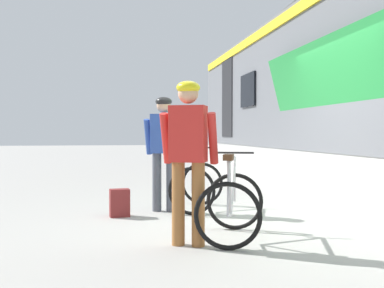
% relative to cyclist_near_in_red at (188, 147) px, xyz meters
% --- Properties ---
extents(ground_plane, '(80.00, 80.00, 0.00)m').
position_rel_cyclist_near_in_red_xyz_m(ground_plane, '(1.11, 1.25, -1.05)').
color(ground_plane, '#A09E99').
extents(cyclist_near_in_red, '(0.66, 0.48, 1.76)m').
position_rel_cyclist_near_in_red_xyz_m(cyclist_near_in_red, '(0.00, 0.00, 0.00)').
color(cyclist_near_in_red, '#935B2D').
rests_on(cyclist_near_in_red, ground).
extents(cyclist_far_in_blue, '(0.66, 0.45, 1.76)m').
position_rel_cyclist_near_in_red_xyz_m(cyclist_far_in_blue, '(-0.01, 2.18, 0.00)').
color(cyclist_far_in_blue, '#4C515B').
rests_on(cyclist_far_in_blue, ground).
extents(bicycle_near_silver, '(1.02, 1.24, 0.99)m').
position_rel_cyclist_near_in_red_xyz_m(bicycle_near_silver, '(0.53, 0.21, -0.65)').
color(bicycle_near_silver, black).
rests_on(bicycle_near_silver, ground).
extents(bicycle_far_white, '(1.03, 1.25, 0.99)m').
position_rel_cyclist_near_in_red_xyz_m(bicycle_far_white, '(0.53, 2.26, -0.65)').
color(bicycle_far_white, black).
rests_on(bicycle_far_white, ground).
extents(backpack_on_platform, '(0.30, 0.21, 0.40)m').
position_rel_cyclist_near_in_red_xyz_m(backpack_on_platform, '(-0.69, 1.84, -0.85)').
color(backpack_on_platform, maroon).
rests_on(backpack_on_platform, ground).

